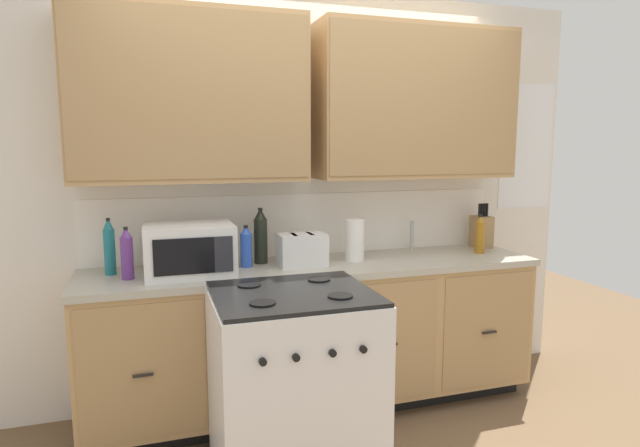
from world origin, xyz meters
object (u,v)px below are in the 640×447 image
(knife_block, at_px, (481,231))
(bottle_blue, at_px, (246,247))
(bottle_amber, at_px, (480,234))
(microwave, at_px, (189,250))
(toaster, at_px, (302,250))
(bottle_violet, at_px, (127,254))
(bottle_dark, at_px, (261,236))
(bottle_teal, at_px, (109,247))
(stove_range, at_px, (294,385))
(paper_towel_roll, at_px, (355,240))

(knife_block, distance_m, bottle_blue, 1.68)
(knife_block, height_order, bottle_amber, knife_block)
(microwave, distance_m, toaster, 0.66)
(bottle_violet, height_order, bottle_dark, bottle_dark)
(toaster, bearing_deg, bottle_teal, 174.32)
(stove_range, bearing_deg, toaster, 70.36)
(microwave, relative_size, bottle_blue, 1.94)
(microwave, relative_size, toaster, 1.71)
(stove_range, height_order, bottle_blue, bottle_blue)
(bottle_dark, bearing_deg, knife_block, 1.10)
(bottle_teal, height_order, bottle_blue, bottle_teal)
(stove_range, relative_size, bottle_dark, 2.82)
(toaster, xyz_separation_m, bottle_teal, (-1.07, 0.11, 0.06))
(bottle_dark, bearing_deg, microwave, -158.57)
(microwave, height_order, bottle_teal, bottle_teal)
(toaster, distance_m, bottle_blue, 0.33)
(knife_block, xyz_separation_m, bottle_amber, (-0.13, -0.18, 0.01))
(bottle_teal, relative_size, bottle_violet, 1.12)
(knife_block, distance_m, paper_towel_roll, 1.02)
(stove_range, relative_size, bottle_amber, 3.68)
(bottle_blue, bearing_deg, bottle_dark, 36.68)
(bottle_teal, bearing_deg, paper_towel_roll, -3.33)
(microwave, distance_m, paper_towel_roll, 1.00)
(paper_towel_roll, xyz_separation_m, bottle_blue, (-0.67, 0.04, -0.01))
(paper_towel_roll, bearing_deg, bottle_violet, -177.49)
(bottle_amber, bearing_deg, bottle_teal, 177.09)
(bottle_blue, xyz_separation_m, bottle_violet, (-0.65, -0.10, 0.02))
(paper_towel_roll, bearing_deg, toaster, -175.96)
(microwave, xyz_separation_m, paper_towel_roll, (1.00, 0.06, -0.01))
(paper_towel_roll, distance_m, bottle_blue, 0.67)
(knife_block, bearing_deg, stove_range, -153.44)
(toaster, relative_size, bottle_dark, 0.83)
(toaster, xyz_separation_m, bottle_amber, (1.22, -0.01, 0.03))
(microwave, distance_m, bottle_amber, 1.87)
(microwave, height_order, paper_towel_roll, microwave)
(knife_block, height_order, bottle_teal, bottle_teal)
(toaster, xyz_separation_m, bottle_dark, (-0.22, 0.14, 0.07))
(microwave, height_order, knife_block, knife_block)
(bottle_blue, relative_size, bottle_amber, 0.96)
(microwave, bearing_deg, knife_block, 5.69)
(stove_range, bearing_deg, bottle_violet, 142.23)
(toaster, relative_size, bottle_teal, 0.89)
(paper_towel_roll, bearing_deg, bottle_amber, -2.22)
(microwave, xyz_separation_m, bottle_dark, (0.43, 0.17, 0.02))
(stove_range, xyz_separation_m, toaster, (0.22, 0.62, 0.54))
(bottle_teal, relative_size, bottle_blue, 1.28)
(stove_range, distance_m, toaster, 0.85)
(microwave, bearing_deg, bottle_blue, 15.81)
(bottle_blue, bearing_deg, knife_block, 3.63)
(bottle_violet, bearing_deg, paper_towel_roll, 2.51)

